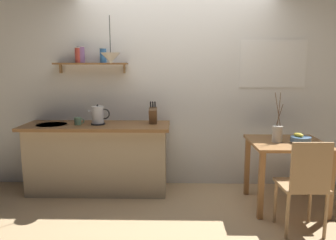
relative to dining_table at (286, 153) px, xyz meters
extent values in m
plane|color=tan|center=(-1.25, 0.09, -0.63)|extent=(14.00, 14.00, 0.00)
cube|color=white|center=(-1.05, 0.74, 0.72)|extent=(6.80, 0.10, 2.70)
cube|color=white|center=(0.00, 0.68, 1.01)|extent=(0.85, 0.01, 0.61)
cube|color=silver|center=(0.00, 0.69, 1.01)|extent=(0.79, 0.01, 0.55)
cube|color=tan|center=(-2.25, 0.41, -0.21)|extent=(1.74, 0.52, 0.84)
cube|color=brown|center=(-2.25, 0.39, 0.24)|extent=(1.83, 0.63, 0.04)
cylinder|color=#B7BABF|center=(-2.82, 0.37, 0.25)|extent=(0.38, 0.38, 0.01)
cube|color=brown|center=(-2.35, 0.58, 1.01)|extent=(0.94, 0.18, 0.02)
cube|color=#99754C|center=(-2.76, 0.66, 0.95)|extent=(0.02, 0.06, 0.12)
cube|color=#99754C|center=(-1.93, 0.66, 0.95)|extent=(0.02, 0.06, 0.12)
cylinder|color=#BC4238|center=(-2.49, 0.58, 1.11)|extent=(0.10, 0.10, 0.18)
cylinder|color=silver|center=(-2.49, 0.58, 1.21)|extent=(0.11, 0.11, 0.01)
cylinder|color=#7F5689|center=(-2.47, 0.58, 1.12)|extent=(0.09, 0.09, 0.20)
cylinder|color=silver|center=(-2.47, 0.58, 1.22)|extent=(0.10, 0.10, 0.01)
cylinder|color=#3366A3|center=(-2.18, 0.58, 1.11)|extent=(0.08, 0.08, 0.18)
cylinder|color=silver|center=(-2.18, 0.58, 1.20)|extent=(0.09, 0.09, 0.01)
cube|color=#9E6B3D|center=(0.00, 0.00, 0.12)|extent=(0.82, 0.76, 0.03)
cube|color=#9E6B3D|center=(-0.36, -0.33, -0.26)|extent=(0.06, 0.06, 0.73)
cube|color=#9E6B3D|center=(0.36, -0.33, -0.26)|extent=(0.06, 0.06, 0.73)
cube|color=#9E6B3D|center=(-0.36, 0.33, -0.26)|extent=(0.06, 0.06, 0.73)
cube|color=#9E6B3D|center=(0.36, 0.33, -0.26)|extent=(0.06, 0.06, 0.73)
cube|color=tan|center=(-0.04, -0.56, -0.16)|extent=(0.43, 0.40, 0.03)
cube|color=tan|center=(-0.04, -0.74, 0.08)|extent=(0.37, 0.04, 0.46)
cylinder|color=tan|center=(0.13, -0.39, -0.40)|extent=(0.03, 0.03, 0.45)
cylinder|color=tan|center=(-0.23, -0.41, -0.40)|extent=(0.03, 0.03, 0.45)
cylinder|color=tan|center=(0.14, -0.72, -0.40)|extent=(0.03, 0.03, 0.45)
cylinder|color=tan|center=(-0.22, -0.73, -0.40)|extent=(0.03, 0.03, 0.45)
cylinder|color=#51759E|center=(0.12, -0.06, 0.14)|extent=(0.10, 0.10, 0.01)
cylinder|color=#51759E|center=(0.12, -0.06, 0.18)|extent=(0.22, 0.22, 0.06)
ellipsoid|color=yellow|center=(0.10, -0.06, 0.23)|extent=(0.12, 0.13, 0.04)
cylinder|color=#B7B2A8|center=(-0.12, -0.03, 0.23)|extent=(0.11, 0.11, 0.18)
cylinder|color=brown|center=(-0.13, -0.02, 0.51)|extent=(0.07, 0.04, 0.37)
cylinder|color=brown|center=(-0.12, -0.04, 0.51)|extent=(0.02, 0.03, 0.37)
cylinder|color=brown|center=(-0.11, -0.03, 0.44)|extent=(0.06, 0.03, 0.24)
cylinder|color=black|center=(-2.23, 0.38, 0.26)|extent=(0.17, 0.17, 0.02)
cylinder|color=silver|center=(-2.23, 0.38, 0.38)|extent=(0.15, 0.15, 0.21)
sphere|color=black|center=(-2.23, 0.38, 0.50)|extent=(0.02, 0.02, 0.02)
cone|color=silver|center=(-2.32, 0.38, 0.42)|extent=(0.04, 0.04, 0.04)
torus|color=black|center=(-2.15, 0.38, 0.39)|extent=(0.13, 0.02, 0.13)
cube|color=brown|center=(-1.54, 0.44, 0.36)|extent=(0.10, 0.17, 0.21)
cylinder|color=black|center=(-1.57, 0.42, 0.50)|extent=(0.02, 0.04, 0.08)
cylinder|color=black|center=(-1.54, 0.42, 0.50)|extent=(0.02, 0.04, 0.08)
cylinder|color=black|center=(-1.52, 0.42, 0.50)|extent=(0.02, 0.04, 0.08)
cylinder|color=slate|center=(-2.48, 0.35, 0.30)|extent=(0.09, 0.09, 0.09)
torus|color=slate|center=(-2.42, 0.35, 0.30)|extent=(0.06, 0.01, 0.06)
cylinder|color=black|center=(-2.03, 0.29, 1.34)|extent=(0.01, 0.01, 0.43)
cone|color=silver|center=(-2.03, 0.29, 1.07)|extent=(0.23, 0.23, 0.12)
sphere|color=white|center=(-2.03, 0.29, 1.03)|extent=(0.04, 0.04, 0.04)
camera|label=1|loc=(-1.27, -3.52, 0.98)|focal=33.98mm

